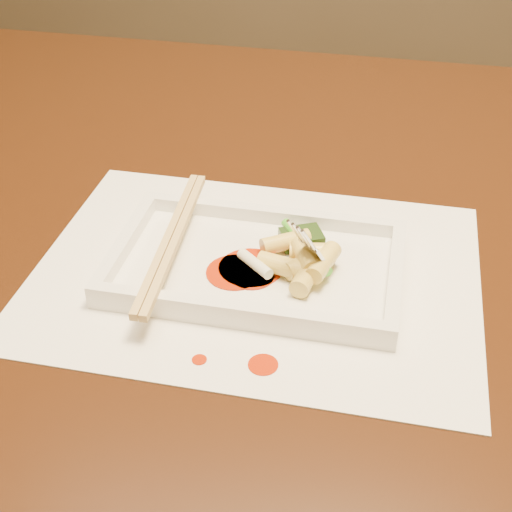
% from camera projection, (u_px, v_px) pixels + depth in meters
% --- Properties ---
extents(table, '(1.40, 0.90, 0.75)m').
position_uv_depth(table, '(195.00, 273.00, 0.82)').
color(table, black).
rests_on(table, ground).
extents(placemat, '(0.40, 0.30, 0.00)m').
position_uv_depth(placemat, '(256.00, 273.00, 0.65)').
color(placemat, white).
rests_on(placemat, table).
extents(sauce_splatter_a, '(0.02, 0.02, 0.00)m').
position_uv_depth(sauce_splatter_a, '(263.00, 365.00, 0.55)').
color(sauce_splatter_a, '#B12405').
rests_on(sauce_splatter_a, placemat).
extents(sauce_splatter_b, '(0.01, 0.01, 0.00)m').
position_uv_depth(sauce_splatter_b, '(199.00, 360.00, 0.56)').
color(sauce_splatter_b, '#B12405').
rests_on(sauce_splatter_b, placemat).
extents(plate_base, '(0.26, 0.16, 0.01)m').
position_uv_depth(plate_base, '(256.00, 268.00, 0.65)').
color(plate_base, white).
rests_on(plate_base, placemat).
extents(plate_rim_far, '(0.26, 0.01, 0.01)m').
position_uv_depth(plate_rim_far, '(272.00, 215.00, 0.70)').
color(plate_rim_far, white).
rests_on(plate_rim_far, plate_base).
extents(plate_rim_near, '(0.26, 0.01, 0.01)m').
position_uv_depth(plate_rim_near, '(237.00, 311.00, 0.58)').
color(plate_rim_near, white).
rests_on(plate_rim_near, plate_base).
extents(plate_rim_left, '(0.01, 0.14, 0.01)m').
position_uv_depth(plate_rim_left, '(125.00, 242.00, 0.66)').
color(plate_rim_left, white).
rests_on(plate_rim_left, plate_base).
extents(plate_rim_right, '(0.01, 0.14, 0.01)m').
position_uv_depth(plate_rim_right, '(395.00, 276.00, 0.62)').
color(plate_rim_right, white).
rests_on(plate_rim_right, plate_base).
extents(veg_piece, '(0.05, 0.04, 0.01)m').
position_uv_depth(veg_piece, '(301.00, 238.00, 0.67)').
color(veg_piece, black).
rests_on(veg_piece, plate_base).
extents(scallion_white, '(0.04, 0.03, 0.01)m').
position_uv_depth(scallion_white, '(255.00, 264.00, 0.63)').
color(scallion_white, '#EAEACC').
rests_on(scallion_white, plate_base).
extents(scallion_green, '(0.06, 0.07, 0.01)m').
position_uv_depth(scallion_green, '(306.00, 246.00, 0.65)').
color(scallion_green, green).
rests_on(scallion_green, plate_base).
extents(chopstick_a, '(0.02, 0.22, 0.01)m').
position_uv_depth(chopstick_a, '(168.00, 238.00, 0.65)').
color(chopstick_a, tan).
rests_on(chopstick_a, plate_rim_near).
extents(chopstick_b, '(0.02, 0.22, 0.01)m').
position_uv_depth(chopstick_b, '(176.00, 239.00, 0.65)').
color(chopstick_b, tan).
rests_on(chopstick_b, plate_rim_near).
extents(fork, '(0.09, 0.10, 0.14)m').
position_uv_depth(fork, '(341.00, 193.00, 0.60)').
color(fork, silver).
rests_on(fork, plate_base).
extents(sauce_blob_0, '(0.06, 0.06, 0.00)m').
position_uv_depth(sauce_blob_0, '(251.00, 268.00, 0.64)').
color(sauce_blob_0, '#B12405').
rests_on(sauce_blob_0, plate_base).
extents(sauce_blob_1, '(0.04, 0.04, 0.00)m').
position_uv_depth(sauce_blob_1, '(252.00, 276.00, 0.63)').
color(sauce_blob_1, '#B12405').
rests_on(sauce_blob_1, plate_base).
extents(sauce_blob_2, '(0.05, 0.05, 0.00)m').
position_uv_depth(sauce_blob_2, '(235.00, 272.00, 0.63)').
color(sauce_blob_2, '#B12405').
rests_on(sauce_blob_2, plate_base).
extents(rice_cake_0, '(0.05, 0.03, 0.02)m').
position_uv_depth(rice_cake_0, '(284.00, 267.00, 0.62)').
color(rice_cake_0, '#E8DA6C').
rests_on(rice_cake_0, plate_base).
extents(rice_cake_1, '(0.04, 0.04, 0.02)m').
position_uv_depth(rice_cake_1, '(306.00, 264.00, 0.63)').
color(rice_cake_1, '#E8DA6C').
rests_on(rice_cake_1, plate_base).
extents(rice_cake_2, '(0.03, 0.04, 0.02)m').
position_uv_depth(rice_cake_2, '(306.00, 257.00, 0.63)').
color(rice_cake_2, '#E8DA6C').
rests_on(rice_cake_2, plate_base).
extents(rice_cake_3, '(0.03, 0.05, 0.02)m').
position_uv_depth(rice_cake_3, '(307.00, 274.00, 0.62)').
color(rice_cake_3, '#E8DA6C').
rests_on(rice_cake_3, plate_base).
extents(rice_cake_4, '(0.04, 0.03, 0.02)m').
position_uv_depth(rice_cake_4, '(312.00, 252.00, 0.64)').
color(rice_cake_4, '#E8DA6C').
rests_on(rice_cake_4, plate_base).
extents(rice_cake_5, '(0.03, 0.05, 0.02)m').
position_uv_depth(rice_cake_5, '(323.00, 262.00, 0.62)').
color(rice_cake_5, '#E8DA6C').
rests_on(rice_cake_5, plate_base).
extents(rice_cake_6, '(0.05, 0.04, 0.02)m').
position_uv_depth(rice_cake_6, '(286.00, 242.00, 0.66)').
color(rice_cake_6, '#E8DA6C').
rests_on(rice_cake_6, plate_base).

